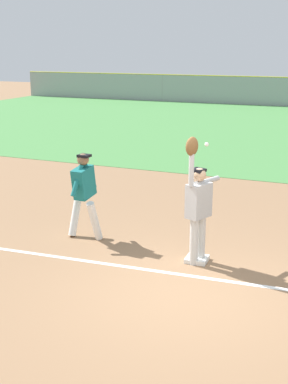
{
  "coord_description": "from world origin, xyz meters",
  "views": [
    {
      "loc": [
        2.24,
        -7.12,
        3.71
      ],
      "look_at": [
        -1.44,
        1.65,
        1.05
      ],
      "focal_mm": 49.05,
      "sensor_mm": 36.0,
      "label": 1
    }
  ],
  "objects_px": {
    "runner": "(84,190)",
    "parked_car_black": "(266,91)",
    "baseball": "(207,144)",
    "parked_car_red": "(178,88)",
    "first_base": "(197,259)",
    "fielder": "(198,202)"
  },
  "relations": [
    {
      "from": "parked_car_red",
      "to": "parked_car_black",
      "type": "distance_m",
      "value": 6.43
    },
    {
      "from": "baseball",
      "to": "parked_car_red",
      "type": "distance_m",
      "value": 30.51
    },
    {
      "from": "fielder",
      "to": "parked_car_black",
      "type": "height_order",
      "value": "fielder"
    },
    {
      "from": "baseball",
      "to": "first_base",
      "type": "bearing_deg",
      "value": -106.14
    },
    {
      "from": "fielder",
      "to": "parked_car_black",
      "type": "relative_size",
      "value": 0.5
    },
    {
      "from": "first_base",
      "to": "parked_car_black",
      "type": "bearing_deg",
      "value": 97.79
    },
    {
      "from": "runner",
      "to": "parked_car_red",
      "type": "height_order",
      "value": "runner"
    },
    {
      "from": "runner",
      "to": "parked_car_black",
      "type": "distance_m",
      "value": 28.72
    },
    {
      "from": "parked_car_red",
      "to": "parked_car_black",
      "type": "xyz_separation_m",
      "value": [
        6.43,
        0.12,
        0.0
      ]
    },
    {
      "from": "fielder",
      "to": "parked_car_red",
      "type": "distance_m",
      "value": 30.71
    },
    {
      "from": "baseball",
      "to": "parked_car_red",
      "type": "height_order",
      "value": "baseball"
    },
    {
      "from": "runner",
      "to": "baseball",
      "type": "relative_size",
      "value": 23.24
    },
    {
      "from": "baseball",
      "to": "parked_car_black",
      "type": "relative_size",
      "value": 0.02
    },
    {
      "from": "fielder",
      "to": "runner",
      "type": "xyz_separation_m",
      "value": [
        -2.41,
        0.33,
        -0.12
      ]
    },
    {
      "from": "runner",
      "to": "baseball",
      "type": "xyz_separation_m",
      "value": [
        2.46,
        -0.07,
        1.09
      ]
    },
    {
      "from": "first_base",
      "to": "parked_car_red",
      "type": "height_order",
      "value": "parked_car_red"
    },
    {
      "from": "runner",
      "to": "fielder",
      "type": "bearing_deg",
      "value": -3.34
    },
    {
      "from": "fielder",
      "to": "parked_car_red",
      "type": "bearing_deg",
      "value": -48.8
    },
    {
      "from": "parked_car_red",
      "to": "runner",
      "type": "bearing_deg",
      "value": -69.84
    },
    {
      "from": "baseball",
      "to": "parked_car_black",
      "type": "height_order",
      "value": "baseball"
    },
    {
      "from": "parked_car_black",
      "to": "fielder",
      "type": "bearing_deg",
      "value": -77.59
    },
    {
      "from": "first_base",
      "to": "baseball",
      "type": "relative_size",
      "value": 5.14
    }
  ]
}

